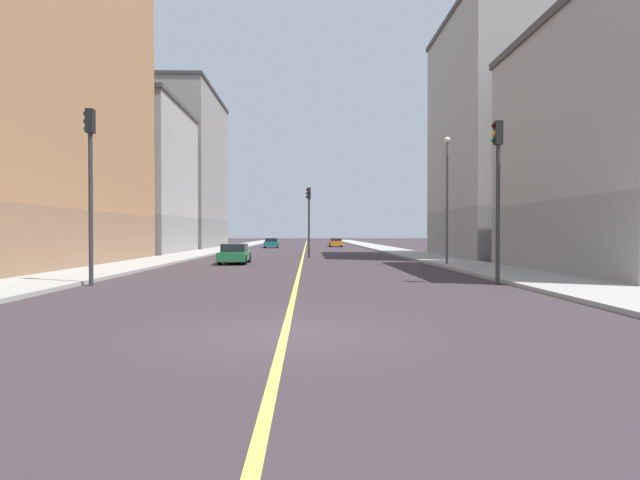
# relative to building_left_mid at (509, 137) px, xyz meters

# --- Properties ---
(ground_plane) EXTENTS (400.00, 400.00, 0.00)m
(ground_plane) POSITION_rel_building_left_mid_xyz_m (-16.81, -31.56, -9.82)
(ground_plane) COLOR #362B30
(ground_plane) RESTS_ON ground
(sidewalk_left) EXTENTS (3.71, 168.00, 0.15)m
(sidewalk_left) POSITION_rel_building_left_mid_xyz_m (-6.85, 17.44, -9.74)
(sidewalk_left) COLOR #9E9B93
(sidewalk_left) RESTS_ON ground
(sidewalk_right) EXTENTS (3.71, 168.00, 0.15)m
(sidewalk_right) POSITION_rel_building_left_mid_xyz_m (-26.77, 17.44, -9.74)
(sidewalk_right) COLOR #9E9B93
(sidewalk_right) RESTS_ON ground
(lane_center_stripe) EXTENTS (0.16, 154.00, 0.01)m
(lane_center_stripe) POSITION_rel_building_left_mid_xyz_m (-16.81, 17.44, -9.81)
(lane_center_stripe) COLOR #E5D14C
(lane_center_stripe) RESTS_ON ground
(building_left_mid) EXTENTS (10.28, 14.99, 19.61)m
(building_left_mid) POSITION_rel_building_left_mid_xyz_m (0.00, 0.00, 0.00)
(building_left_mid) COLOR gray
(building_left_mid) RESTS_ON ground
(building_right_corner) EXTENTS (10.28, 23.41, 21.76)m
(building_right_corner) POSITION_rel_building_left_mid_xyz_m (-33.62, -11.73, 1.07)
(building_right_corner) COLOR #8F6B4F
(building_right_corner) RESTS_ON ground
(building_right_midblock) EXTENTS (10.28, 14.56, 14.53)m
(building_right_midblock) POSITION_rel_building_left_mid_xyz_m (-33.62, 8.85, -2.54)
(building_right_midblock) COLOR gray
(building_right_midblock) RESTS_ON ground
(building_right_distant) EXTENTS (10.28, 19.75, 20.58)m
(building_right_distant) POSITION_rel_building_left_mid_xyz_m (-33.62, 27.59, 0.48)
(building_right_distant) COLOR slate
(building_right_distant) RESTS_ON ground
(traffic_light_left_near) EXTENTS (0.40, 0.32, 6.25)m
(traffic_light_left_near) POSITION_rel_building_left_mid_xyz_m (-9.12, -22.18, -5.79)
(traffic_light_left_near) COLOR #2D2D2D
(traffic_light_left_near) RESTS_ON ground
(traffic_light_right_near) EXTENTS (0.40, 0.32, 6.63)m
(traffic_light_right_near) POSITION_rel_building_left_mid_xyz_m (-24.53, -22.18, -5.57)
(traffic_light_right_near) COLOR #2D2D2D
(traffic_light_right_near) RESTS_ON ground
(traffic_light_median_far) EXTENTS (0.40, 0.32, 5.66)m
(traffic_light_median_far) POSITION_rel_building_left_mid_xyz_m (-16.31, 0.00, -6.13)
(traffic_light_median_far) COLOR #2D2D2D
(traffic_light_median_far) RESTS_ON ground
(street_lamp_left_near) EXTENTS (0.36, 0.36, 7.56)m
(street_lamp_left_near) POSITION_rel_building_left_mid_xyz_m (-8.10, -11.21, -5.12)
(street_lamp_left_near) COLOR #4C4C51
(street_lamp_left_near) RESTS_ON ground
(car_teal) EXTENTS (2.04, 4.00, 1.31)m
(car_teal) POSITION_rel_building_left_mid_xyz_m (-21.41, 28.66, -9.17)
(car_teal) COLOR #196670
(car_teal) RESTS_ON ground
(car_orange) EXTENTS (1.87, 4.41, 1.24)m
(car_orange) POSITION_rel_building_left_mid_xyz_m (-12.33, 33.77, -9.21)
(car_orange) COLOR orange
(car_orange) RESTS_ON ground
(car_green) EXTENTS (1.85, 4.44, 1.29)m
(car_green) POSITION_rel_building_left_mid_xyz_m (-21.13, -8.13, -9.19)
(car_green) COLOR #1E6B38
(car_green) RESTS_ON ground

